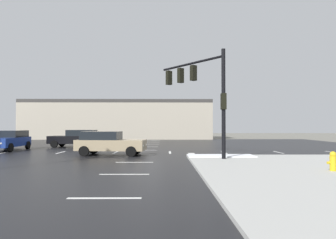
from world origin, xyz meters
name	(u,v)px	position (x,y,z in m)	size (l,w,h in m)	color
ground_plane	(143,153)	(0.00, 0.00, 0.00)	(120.00, 120.00, 0.00)	slate
road_asphalt	(143,153)	(0.00, 0.00, 0.01)	(44.00, 44.00, 0.02)	black
snow_strip_curbside	(221,156)	(5.00, -4.00, 0.17)	(4.00, 1.60, 0.06)	white
lane_markings	(159,154)	(1.20, -1.38, 0.02)	(36.15, 36.15, 0.01)	silver
traffic_signal_mast	(201,86)	(3.82, -3.99, 4.38)	(3.53, 4.47, 6.16)	black
fire_hydrant	(333,161)	(8.48, -9.95, 0.54)	(0.48, 0.26, 0.79)	gold
strip_building_background	(119,120)	(-5.47, 24.47, 2.90)	(27.83, 8.00, 5.79)	#BCB29E
sedan_blue	(9,140)	(-10.84, 2.09, 0.85)	(2.13, 4.58, 1.58)	navy
sedan_tan	(109,143)	(-2.13, -2.00, 0.85)	(4.67, 2.39, 1.58)	tan
sedan_black	(77,138)	(-6.55, 5.78, 0.85)	(4.60, 2.17, 1.58)	black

